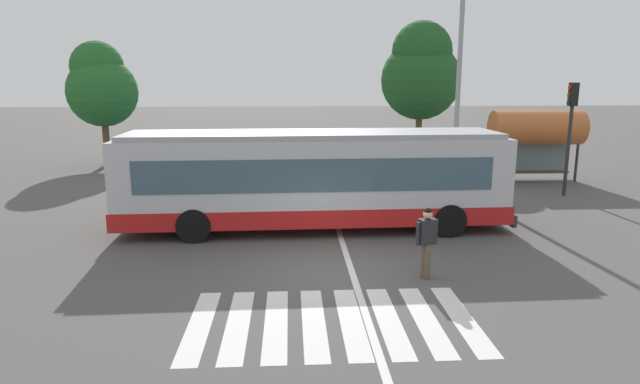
{
  "coord_description": "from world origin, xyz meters",
  "views": [
    {
      "loc": [
        -1.02,
        -12.47,
        4.65
      ],
      "look_at": [
        -0.12,
        3.33,
        1.3
      ],
      "focal_mm": 30.14,
      "sensor_mm": 36.0,
      "label": 1
    }
  ],
  "objects": [
    {
      "name": "parked_car_blue",
      "position": [
        -8.35,
        16.34,
        0.77
      ],
      "size": [
        2.34,
        4.68,
        1.35
      ],
      "color": "black",
      "rests_on": "ground_plane"
    },
    {
      "name": "pedestrian_crossing_street",
      "position": [
        2.17,
        -0.55,
        0.97
      ],
      "size": [
        0.55,
        0.38,
        1.72
      ],
      "color": "brown",
      "rests_on": "ground_plane"
    },
    {
      "name": "traffic_light_far_corner",
      "position": [
        10.05,
        8.18,
        3.03
      ],
      "size": [
        0.33,
        0.32,
        4.5
      ],
      "color": "#28282B",
      "rests_on": "ground_plane"
    },
    {
      "name": "background_tree_left",
      "position": [
        -11.09,
        17.41,
        4.31
      ],
      "size": [
        3.7,
        3.7,
        6.63
      ],
      "color": "brown",
      "rests_on": "ground_plane"
    },
    {
      "name": "ground_plane",
      "position": [
        0.0,
        0.0,
        0.0
      ],
      "size": [
        160.0,
        160.0,
        0.0
      ],
      "primitive_type": "plane",
      "color": "#514F4C"
    },
    {
      "name": "parked_car_charcoal",
      "position": [
        5.27,
        16.99,
        0.77
      ],
      "size": [
        2.23,
        4.65,
        1.35
      ],
      "color": "black",
      "rests_on": "ground_plane"
    },
    {
      "name": "city_transit_bus",
      "position": [
        -0.29,
        3.88,
        1.59
      ],
      "size": [
        12.06,
        2.83,
        3.06
      ],
      "color": "black",
      "rests_on": "ground_plane"
    },
    {
      "name": "lane_center_line",
      "position": [
        0.47,
        2.0,
        0.0
      ],
      "size": [
        0.16,
        24.0,
        0.01
      ],
      "primitive_type": "cube",
      "color": "silver",
      "rests_on": "ground_plane"
    },
    {
      "name": "bus_stop_shelter",
      "position": [
        10.13,
        11.21,
        2.42
      ],
      "size": [
        4.1,
        1.54,
        3.25
      ],
      "color": "#28282B",
      "rests_on": "ground_plane"
    },
    {
      "name": "crosswalk_painted_stripes",
      "position": [
        -0.22,
        -2.78,
        0.0
      ],
      "size": [
        5.6,
        3.17,
        0.01
      ],
      "color": "silver",
      "rests_on": "ground_plane"
    },
    {
      "name": "parked_car_black",
      "position": [
        -0.19,
        16.67,
        0.77
      ],
      "size": [
        2.02,
        4.58,
        1.35
      ],
      "color": "black",
      "rests_on": "ground_plane"
    },
    {
      "name": "background_tree_right",
      "position": [
        6.45,
        18.26,
        5.02
      ],
      "size": [
        4.49,
        4.49,
        7.82
      ],
      "color": "brown",
      "rests_on": "ground_plane"
    },
    {
      "name": "twin_arm_street_lamp",
      "position": [
        6.08,
        10.08,
        5.83
      ],
      "size": [
        3.81,
        0.32,
        9.64
      ],
      "color": "#939399",
      "rests_on": "ground_plane"
    },
    {
      "name": "parked_car_white",
      "position": [
        -2.98,
        16.43,
        0.77
      ],
      "size": [
        2.19,
        4.63,
        1.35
      ],
      "color": "black",
      "rests_on": "ground_plane"
    },
    {
      "name": "parked_car_teal",
      "position": [
        -5.55,
        16.39,
        0.77
      ],
      "size": [
        2.08,
        4.6,
        1.35
      ],
      "color": "black",
      "rests_on": "ground_plane"
    },
    {
      "name": "parked_car_champagne",
      "position": [
        2.31,
        16.35,
        0.77
      ],
      "size": [
        1.95,
        4.54,
        1.35
      ],
      "color": "black",
      "rests_on": "ground_plane"
    }
  ]
}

